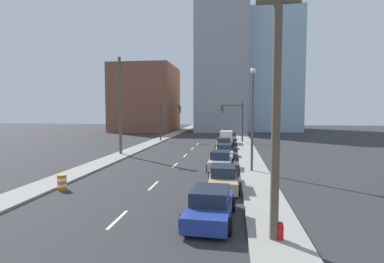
% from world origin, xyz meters
% --- Properties ---
extents(sidewalk_left, '(2.30, 96.12, 0.15)m').
position_xyz_m(sidewalk_left, '(-6.98, 48.06, 0.07)').
color(sidewalk_left, gray).
rests_on(sidewalk_left, ground).
extents(sidewalk_right, '(2.30, 96.12, 0.15)m').
position_xyz_m(sidewalk_right, '(6.98, 48.06, 0.07)').
color(sidewalk_right, gray).
rests_on(sidewalk_right, ground).
extents(lane_stripe_at_9m, '(0.16, 2.40, 0.01)m').
position_xyz_m(lane_stripe_at_9m, '(0.00, 8.59, 0.00)').
color(lane_stripe_at_9m, beige).
rests_on(lane_stripe_at_9m, ground).
extents(lane_stripe_at_15m, '(0.16, 2.40, 0.01)m').
position_xyz_m(lane_stripe_at_15m, '(0.00, 14.84, 0.00)').
color(lane_stripe_at_15m, beige).
rests_on(lane_stripe_at_15m, ground).
extents(lane_stripe_at_22m, '(0.16, 2.40, 0.01)m').
position_xyz_m(lane_stripe_at_22m, '(0.00, 22.33, 0.00)').
color(lane_stripe_at_22m, beige).
rests_on(lane_stripe_at_22m, ground).
extents(lane_stripe_at_28m, '(0.16, 2.40, 0.01)m').
position_xyz_m(lane_stripe_at_28m, '(0.00, 28.20, 0.00)').
color(lane_stripe_at_28m, beige).
rests_on(lane_stripe_at_28m, ground).
extents(lane_stripe_at_34m, '(0.16, 2.40, 0.01)m').
position_xyz_m(lane_stripe_at_34m, '(0.00, 34.16, 0.00)').
color(lane_stripe_at_34m, beige).
rests_on(lane_stripe_at_34m, ground).
extents(lane_stripe_at_40m, '(0.16, 2.40, 0.01)m').
position_xyz_m(lane_stripe_at_40m, '(0.00, 39.75, 0.00)').
color(lane_stripe_at_40m, beige).
rests_on(lane_stripe_at_40m, ground).
extents(building_brick_left, '(14.00, 16.00, 15.68)m').
position_xyz_m(building_brick_left, '(-15.91, 67.12, 7.84)').
color(building_brick_left, brown).
rests_on(building_brick_left, ground).
extents(building_office_center, '(12.00, 20.00, 30.39)m').
position_xyz_m(building_office_center, '(2.55, 71.12, 15.19)').
color(building_office_center, '#99999E').
rests_on(building_office_center, ground).
extents(building_glass_right, '(13.00, 20.00, 28.34)m').
position_xyz_m(building_glass_right, '(14.49, 75.12, 14.17)').
color(building_glass_right, '#99B7CC').
rests_on(building_glass_right, ground).
extents(traffic_signal_left, '(3.44, 0.35, 6.17)m').
position_xyz_m(traffic_signal_left, '(-5.44, 42.77, 3.93)').
color(traffic_signal_left, '#38383D').
rests_on(traffic_signal_left, ground).
extents(traffic_signal_right, '(3.44, 0.35, 6.17)m').
position_xyz_m(traffic_signal_right, '(5.74, 42.77, 3.93)').
color(traffic_signal_right, '#38383D').
rests_on(traffic_signal_right, ground).
extents(utility_pole_right_near, '(1.60, 0.32, 9.69)m').
position_xyz_m(utility_pole_right_near, '(6.78, 7.10, 4.97)').
color(utility_pole_right_near, brown).
rests_on(utility_pole_right_near, ground).
extents(utility_pole_left_mid, '(1.60, 0.32, 10.84)m').
position_xyz_m(utility_pole_left_mid, '(-7.22, 27.63, 5.55)').
color(utility_pole_left_mid, brown).
rests_on(utility_pole_left_mid, ground).
extents(traffic_barrel, '(0.56, 0.56, 0.95)m').
position_xyz_m(traffic_barrel, '(-5.44, 13.05, 0.47)').
color(traffic_barrel, orange).
rests_on(traffic_barrel, ground).
extents(street_lamp, '(0.44, 0.44, 8.33)m').
position_xyz_m(street_lamp, '(6.75, 20.04, 4.83)').
color(street_lamp, '#4C4C51').
rests_on(street_lamp, ground).
extents(fire_hydrant, '(0.26, 0.26, 0.84)m').
position_xyz_m(fire_hydrant, '(7.01, 7.07, 0.41)').
color(fire_hydrant, red).
rests_on(fire_hydrant, ground).
extents(sedan_blue, '(2.32, 4.74, 1.48)m').
position_xyz_m(sedan_blue, '(4.22, 9.08, 0.68)').
color(sedan_blue, navy).
rests_on(sedan_blue, ground).
extents(sedan_tan, '(2.13, 4.76, 1.50)m').
position_xyz_m(sedan_tan, '(4.62, 14.66, 0.68)').
color(sedan_tan, tan).
rests_on(sedan_tan, ground).
extents(sedan_silver, '(2.20, 4.68, 1.53)m').
position_xyz_m(sedan_silver, '(4.19, 21.22, 0.69)').
color(sedan_silver, '#B2B2BC').
rests_on(sedan_silver, ground).
extents(sedan_white, '(2.23, 4.70, 1.38)m').
position_xyz_m(sedan_white, '(4.28, 27.99, 0.63)').
color(sedan_white, silver).
rests_on(sedan_white, ground).
extents(sedan_yellow, '(2.23, 4.72, 1.46)m').
position_xyz_m(sedan_yellow, '(4.10, 34.39, 0.67)').
color(sedan_yellow, gold).
rests_on(sedan_yellow, ground).
extents(box_truck_gray, '(2.32, 5.56, 1.97)m').
position_xyz_m(box_truck_gray, '(4.26, 40.01, 0.93)').
color(box_truck_gray, slate).
rests_on(box_truck_gray, ground).
extents(sedan_teal, '(2.02, 4.73, 1.37)m').
position_xyz_m(sedan_teal, '(4.22, 46.71, 0.63)').
color(sedan_teal, '#196B75').
rests_on(sedan_teal, ground).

